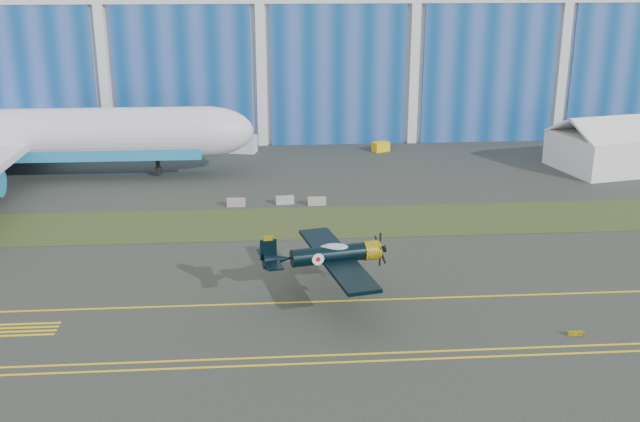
{
  "coord_description": "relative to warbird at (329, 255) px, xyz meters",
  "views": [
    {
      "loc": [
        0.29,
        -58.2,
        25.01
      ],
      "look_at": [
        5.0,
        4.21,
        4.44
      ],
      "focal_mm": 42.0,
      "sensor_mm": 36.0,
      "label": 1
    }
  ],
  "objects": [
    {
      "name": "guard_board_right",
      "position": [
        17.0,
        -7.21,
        -3.66
      ],
      "size": [
        1.2,
        0.15,
        0.35
      ],
      "primitive_type": "cube",
      "color": "yellow",
      "rests_on": "ground"
    },
    {
      "name": "shipping_container",
      "position": [
        -8.64,
        50.0,
        -2.66
      ],
      "size": [
        5.82,
        3.49,
        2.36
      ],
      "primitive_type": "cube",
      "rotation": [
        0.0,
        0.0,
        -0.26
      ],
      "color": "silver",
      "rests_on": "ground"
    },
    {
      "name": "ground",
      "position": [
        -5.0,
        4.79,
        -3.84
      ],
      "size": [
        260.0,
        260.0,
        0.0
      ],
      "primitive_type": "plane",
      "color": "#333832",
      "rests_on": "ground"
    },
    {
      "name": "warbird",
      "position": [
        0.0,
        0.0,
        0.0
      ],
      "size": [
        13.68,
        15.47,
        4.0
      ],
      "rotation": [
        0.0,
        0.0,
        0.21
      ],
      "color": "black",
      "rests_on": "ground"
    },
    {
      "name": "hangar",
      "position": [
        -5.0,
        76.57,
        11.12
      ],
      "size": [
        220.0,
        45.7,
        30.0
      ],
      "color": "silver",
      "rests_on": "ground"
    },
    {
      "name": "hold_short_ladder",
      "position": [
        -23.0,
        -3.31,
        -3.83
      ],
      "size": [
        6.0,
        2.4,
        0.02
      ],
      "primitive_type": null,
      "color": "yellow",
      "rests_on": "ground"
    },
    {
      "name": "taxiway_centreline",
      "position": [
        -5.0,
        -0.21,
        -3.83
      ],
      "size": [
        200.0,
        0.2,
        0.02
      ],
      "primitive_type": "cube",
      "color": "yellow",
      "rests_on": "ground"
    },
    {
      "name": "barrier_c",
      "position": [
        0.83,
        24.55,
        -3.39
      ],
      "size": [
        2.01,
        0.63,
        0.9
      ],
      "primitive_type": "cube",
      "rotation": [
        0.0,
        0.0,
        0.01
      ],
      "color": "gray",
      "rests_on": "ground"
    },
    {
      "name": "barrier_b",
      "position": [
        -2.66,
        25.22,
        -3.39
      ],
      "size": [
        2.06,
        0.87,
        0.9
      ],
      "primitive_type": "cube",
      "rotation": [
        0.0,
        0.0,
        0.14
      ],
      "color": "#949697",
      "rests_on": "ground"
    },
    {
      "name": "barrier_a",
      "position": [
        -7.98,
        24.77,
        -3.39
      ],
      "size": [
        2.01,
        0.64,
        0.9
      ],
      "primitive_type": "cube",
      "rotation": [
        0.0,
        0.0,
        -0.02
      ],
      "color": "gray",
      "rests_on": "ground"
    },
    {
      "name": "grass_median",
      "position": [
        -5.0,
        18.79,
        -3.82
      ],
      "size": [
        260.0,
        10.0,
        0.02
      ],
      "primitive_type": "cube",
      "color": "#475128",
      "rests_on": "ground"
    },
    {
      "name": "tug",
      "position": [
        11.63,
        48.88,
        -3.18
      ],
      "size": [
        2.64,
        2.23,
        1.31
      ],
      "primitive_type": "cube",
      "rotation": [
        0.0,
        0.0,
        0.44
      ],
      "color": "yellow",
      "rests_on": "ground"
    },
    {
      "name": "edge_line_far",
      "position": [
        -5.0,
        -8.71,
        -3.83
      ],
      "size": [
        80.0,
        0.2,
        0.02
      ],
      "primitive_type": "cube",
      "color": "yellow",
      "rests_on": "ground"
    },
    {
      "name": "tent",
      "position": [
        40.49,
        37.27,
        -0.34
      ],
      "size": [
        17.07,
        14.01,
        6.99
      ],
      "rotation": [
        0.0,
        0.0,
        0.22
      ],
      "color": "white",
      "rests_on": "ground"
    },
    {
      "name": "edge_line_near",
      "position": [
        -5.0,
        -9.71,
        -3.83
      ],
      "size": [
        80.0,
        0.2,
        0.02
      ],
      "primitive_type": "cube",
      "color": "yellow",
      "rests_on": "ground"
    }
  ]
}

